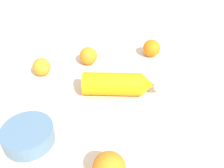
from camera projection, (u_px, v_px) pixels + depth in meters
The scene contains 7 objects.
ground_plane at pixel (121, 97), 0.79m from camera, with size 2.40×2.40×0.00m, color beige.
water_bottle at pixel (119, 84), 0.78m from camera, with size 0.26×0.10×0.07m.
orange_0 at pixel (42, 67), 0.87m from camera, with size 0.06×0.06×0.06m, color orange.
orange_1 at pixel (109, 168), 0.54m from camera, with size 0.08×0.08×0.08m, color orange.
orange_2 at pixel (152, 48), 0.97m from camera, with size 0.07×0.07×0.07m, color orange.
orange_3 at pixel (88, 56), 0.92m from camera, with size 0.07×0.07×0.07m, color orange.
ceramic_bowl at pixel (28, 135), 0.63m from camera, with size 0.14×0.14×0.05m, color slate.
Camera 1 is at (-0.09, -0.59, 0.52)m, focal length 38.93 mm.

